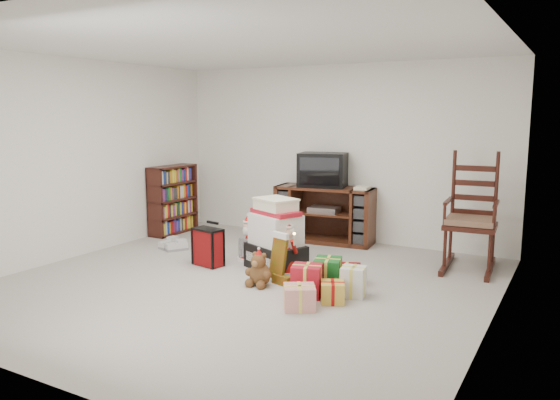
# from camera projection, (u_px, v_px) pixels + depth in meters

# --- Properties ---
(room) EXTENTS (5.01, 5.01, 2.51)m
(room) POSITION_uv_depth(u_px,v_px,m) (242.00, 168.00, 5.67)
(room) COLOR beige
(room) RESTS_ON ground
(tv_stand) EXTENTS (1.43, 0.63, 0.79)m
(tv_stand) POSITION_uv_depth(u_px,v_px,m) (325.00, 214.00, 7.75)
(tv_stand) COLOR #4F2416
(tv_stand) RESTS_ON floor
(bookshelf) EXTENTS (0.28, 0.85, 1.04)m
(bookshelf) POSITION_uv_depth(u_px,v_px,m) (173.00, 201.00, 8.31)
(bookshelf) COLOR #3A150F
(bookshelf) RESTS_ON floor
(rocking_chair) EXTENTS (0.64, 0.99, 1.43)m
(rocking_chair) POSITION_uv_depth(u_px,v_px,m) (471.00, 227.00, 6.41)
(rocking_chair) COLOR #3A150F
(rocking_chair) RESTS_ON floor
(gift_pile) EXTENTS (0.79, 0.70, 0.82)m
(gift_pile) POSITION_uv_depth(u_px,v_px,m) (276.00, 239.00, 6.38)
(gift_pile) COLOR black
(gift_pile) RESTS_ON floor
(red_suitcase) EXTENTS (0.38, 0.25, 0.54)m
(red_suitcase) POSITION_uv_depth(u_px,v_px,m) (208.00, 247.00, 6.53)
(red_suitcase) COLOR maroon
(red_suitcase) RESTS_ON floor
(stocking) EXTENTS (0.28, 0.18, 0.55)m
(stocking) POSITION_uv_depth(u_px,v_px,m) (279.00, 257.00, 5.90)
(stocking) COLOR #0C7210
(stocking) RESTS_ON floor
(teddy_bear) EXTENTS (0.24, 0.21, 0.36)m
(teddy_bear) POSITION_uv_depth(u_px,v_px,m) (260.00, 271.00, 5.79)
(teddy_bear) COLOR brown
(teddy_bear) RESTS_ON floor
(santa_figurine) EXTENTS (0.32, 0.30, 0.65)m
(santa_figurine) POSITION_uv_depth(u_px,v_px,m) (287.00, 253.00, 6.20)
(santa_figurine) COLOR #AD1712
(santa_figurine) RESTS_ON floor
(mrs_claus_figurine) EXTENTS (0.28, 0.27, 0.57)m
(mrs_claus_figurine) POSITION_uv_depth(u_px,v_px,m) (248.00, 243.00, 6.81)
(mrs_claus_figurine) COLOR #AD1712
(mrs_claus_figurine) RESTS_ON floor
(sneaker_pair) EXTENTS (0.40, 0.31, 0.10)m
(sneaker_pair) POSITION_uv_depth(u_px,v_px,m) (173.00, 245.00, 7.37)
(sneaker_pair) COLOR silver
(sneaker_pair) RESTS_ON floor
(gift_cluster) EXTENTS (0.78, 1.09, 0.27)m
(gift_cluster) POSITION_uv_depth(u_px,v_px,m) (328.00, 283.00, 5.47)
(gift_cluster) COLOR #AB1322
(gift_cluster) RESTS_ON floor
(crt_television) EXTENTS (0.73, 0.60, 0.48)m
(crt_television) POSITION_uv_depth(u_px,v_px,m) (323.00, 170.00, 7.67)
(crt_television) COLOR black
(crt_television) RESTS_ON tv_stand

